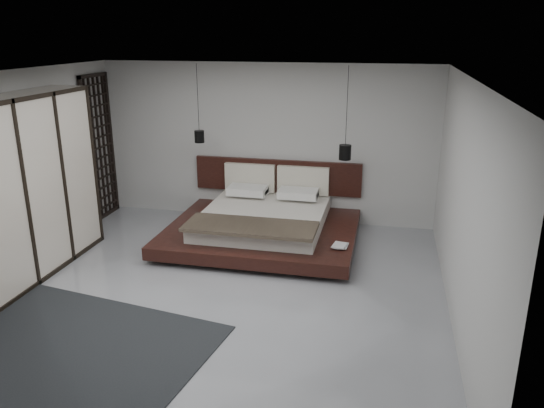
% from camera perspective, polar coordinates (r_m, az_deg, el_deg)
% --- Properties ---
extents(floor, '(6.00, 6.00, 0.00)m').
position_cam_1_polar(floor, '(7.21, -6.13, -9.22)').
color(floor, '#94969C').
rests_on(floor, ground).
extents(ceiling, '(6.00, 6.00, 0.00)m').
position_cam_1_polar(ceiling, '(6.44, -6.98, 13.54)').
color(ceiling, white).
rests_on(ceiling, wall_back).
extents(wall_back, '(6.00, 0.00, 6.00)m').
position_cam_1_polar(wall_back, '(9.49, -0.69, 6.56)').
color(wall_back, '#B0B0AE').
rests_on(wall_back, floor).
extents(wall_front, '(6.00, 0.00, 6.00)m').
position_cam_1_polar(wall_front, '(4.17, -20.03, -10.10)').
color(wall_front, '#B0B0AE').
rests_on(wall_front, floor).
extents(wall_left, '(0.00, 6.00, 6.00)m').
position_cam_1_polar(wall_left, '(8.15, -26.94, 2.65)').
color(wall_left, '#B0B0AE').
rests_on(wall_left, floor).
extents(wall_right, '(0.00, 6.00, 6.00)m').
position_cam_1_polar(wall_right, '(6.41, 19.78, -0.22)').
color(wall_right, '#B0B0AE').
rests_on(wall_right, floor).
extents(lattice_screen, '(0.05, 0.90, 2.60)m').
position_cam_1_polar(lattice_screen, '(10.10, -18.04, 5.79)').
color(lattice_screen, black).
rests_on(lattice_screen, floor).
extents(bed, '(3.02, 2.49, 1.12)m').
position_cam_1_polar(bed, '(8.71, -0.89, -2.02)').
color(bed, black).
rests_on(bed, floor).
extents(book_lower, '(0.21, 0.27, 0.02)m').
position_cam_1_polar(book_lower, '(7.89, 6.76, -4.42)').
color(book_lower, '#99724C').
rests_on(book_lower, bed).
extents(book_upper, '(0.23, 0.29, 0.02)m').
position_cam_1_polar(book_upper, '(7.86, 6.59, -4.35)').
color(book_upper, '#99724C').
rests_on(book_upper, book_lower).
extents(pendant_left, '(0.17, 0.17, 1.31)m').
position_cam_1_polar(pendant_left, '(9.18, -7.82, 7.23)').
color(pendant_left, black).
rests_on(pendant_left, ceiling).
extents(pendant_right, '(0.20, 0.20, 1.49)m').
position_cam_1_polar(pendant_right, '(8.68, 7.86, 5.56)').
color(pendant_right, black).
rests_on(pendant_right, ceiling).
extents(wardrobe, '(0.60, 2.56, 2.51)m').
position_cam_1_polar(wardrobe, '(8.05, -24.84, 1.71)').
color(wardrobe, beige).
rests_on(wardrobe, floor).
extents(rug, '(3.46, 2.71, 0.01)m').
position_cam_1_polar(rug, '(6.39, -21.81, -14.35)').
color(rug, black).
rests_on(rug, floor).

